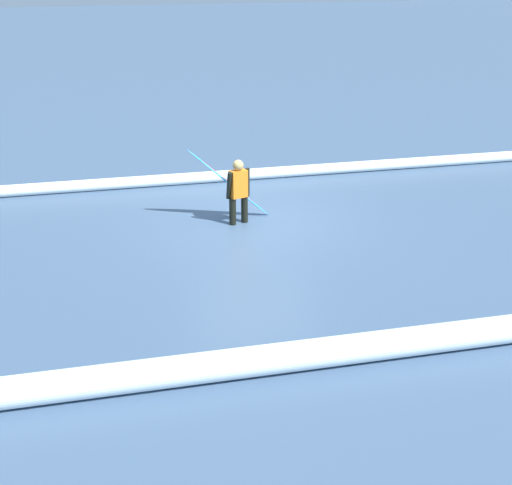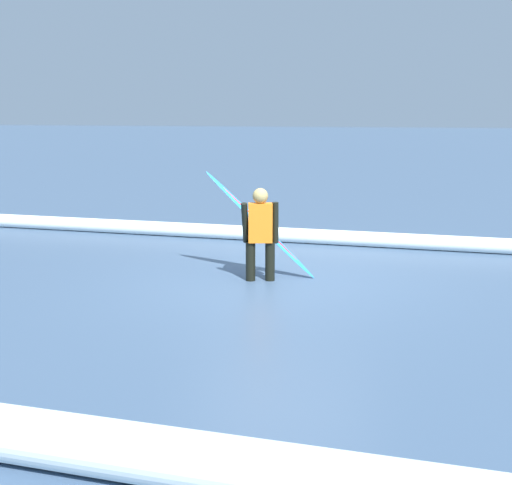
% 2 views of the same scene
% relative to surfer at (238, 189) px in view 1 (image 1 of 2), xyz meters
% --- Properties ---
extents(ground_plane, '(165.91, 165.91, 0.00)m').
position_rel_surfer_xyz_m(ground_plane, '(-0.30, -0.00, -0.74)').
color(ground_plane, '#3E5672').
extents(surfer, '(0.51, 0.30, 1.34)m').
position_rel_surfer_xyz_m(surfer, '(0.00, 0.00, 0.00)').
color(surfer, black).
rests_on(surfer, ground_plane).
extents(surfboard, '(1.72, 0.37, 1.54)m').
position_rel_surfer_xyz_m(surfboard, '(0.09, -0.38, 0.02)').
color(surfboard, '#268CE5').
rests_on(surfboard, ground_plane).
extents(wave_crest_foreground, '(18.82, 1.44, 0.27)m').
position_rel_surfer_xyz_m(wave_crest_foreground, '(-1.97, -2.89, -0.60)').
color(wave_crest_foreground, white).
rests_on(wave_crest_foreground, ground_plane).
extents(wave_crest_midground, '(15.62, 1.48, 0.40)m').
position_rel_surfer_xyz_m(wave_crest_midground, '(-0.42, 5.70, -0.54)').
color(wave_crest_midground, white).
rests_on(wave_crest_midground, ground_plane).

